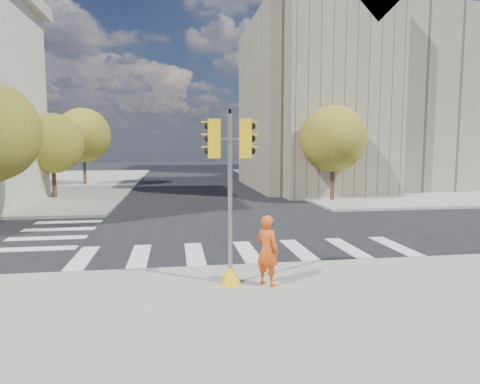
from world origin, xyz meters
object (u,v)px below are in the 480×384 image
Objects in this scene: photographer at (267,250)px; traffic_signal at (230,212)px; lamp_near at (320,132)px; lamp_far at (275,136)px.

traffic_signal is at bearing 33.33° from photographer.
lamp_near reaches higher than photographer.
photographer is (-8.28, -19.96, -3.55)m from lamp_near.
traffic_signal is at bearing -105.23° from lamp_far.
lamp_near reaches higher than traffic_signal.
traffic_signal is (-9.18, -19.71, -2.60)m from lamp_near.
lamp_near is 1.87× the size of traffic_signal.
traffic_signal is 1.32m from photographer.
lamp_near is at bearing -90.00° from lamp_far.
lamp_near is 1.00× the size of lamp_far.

